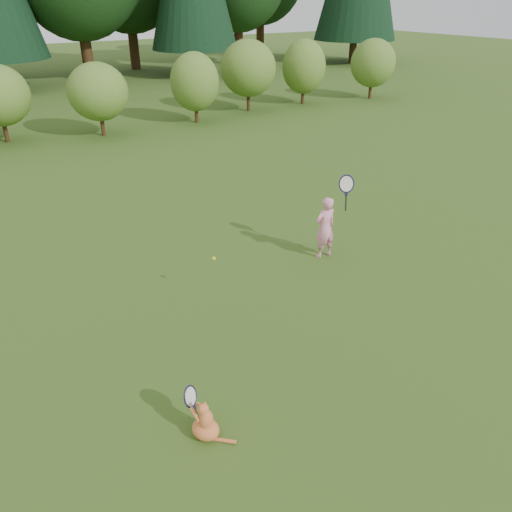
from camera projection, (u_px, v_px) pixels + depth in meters
ground at (273, 321)px, 7.56m from camera, size 100.00×100.00×0.00m
shrub_row at (56, 94)px, 16.61m from camera, size 28.00×3.00×2.80m
child at (326, 226)px, 9.13m from camera, size 0.69×0.46×1.76m
cat at (204, 419)px, 5.50m from camera, size 0.46×0.71×0.64m
tennis_ball at (214, 258)px, 7.82m from camera, size 0.06×0.06×0.06m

